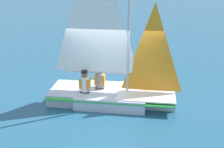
% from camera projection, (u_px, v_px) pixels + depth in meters
% --- Properties ---
extents(ground_plane, '(260.00, 260.00, 0.00)m').
position_uv_depth(ground_plane, '(112.00, 102.00, 9.63)').
color(ground_plane, '#235675').
extents(sailboat_main, '(4.10, 4.01, 5.60)m').
position_uv_depth(sailboat_main, '(111.00, 82.00, 9.37)').
color(sailboat_main, '#B2BCCC').
rests_on(sailboat_main, ground_plane).
extents(sailor_helm, '(0.43, 0.42, 1.16)m').
position_uv_depth(sailor_helm, '(100.00, 82.00, 9.61)').
color(sailor_helm, black).
rests_on(sailor_helm, ground_plane).
extents(sailor_crew, '(0.43, 0.42, 1.16)m').
position_uv_depth(sailor_crew, '(85.00, 86.00, 9.30)').
color(sailor_crew, black).
rests_on(sailor_crew, ground_plane).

